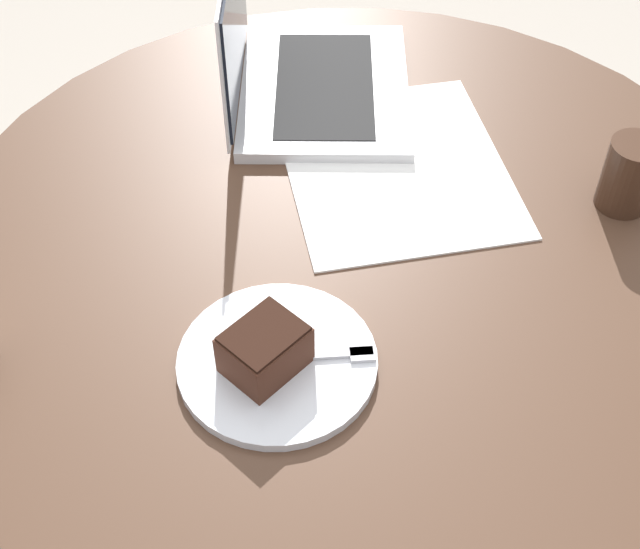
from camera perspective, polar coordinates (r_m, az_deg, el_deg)
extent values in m
plane|color=#B7AD9E|center=(1.75, 1.60, -15.49)|extent=(12.00, 12.00, 0.00)
cylinder|color=#4C3323|center=(1.74, 1.61, -15.34)|extent=(0.52, 0.52, 0.02)
cylinder|color=#4C3323|center=(1.42, 1.92, -8.62)|extent=(0.10, 0.10, 0.71)
cylinder|color=#4C3323|center=(1.14, 2.38, 1.85)|extent=(1.09, 1.09, 0.03)
cube|color=white|center=(1.23, 4.84, 6.90)|extent=(0.41, 0.38, 0.00)
cylinder|color=silver|center=(0.99, -2.75, -5.61)|extent=(0.22, 0.22, 0.01)
cube|color=#472619|center=(0.96, -3.56, -4.86)|extent=(0.11, 0.11, 0.05)
cube|color=black|center=(0.94, -3.64, -3.80)|extent=(0.10, 0.10, 0.00)
cube|color=silver|center=(0.98, -1.53, -5.23)|extent=(0.04, 0.17, 0.00)
cube|color=silver|center=(0.99, 2.73, -4.98)|extent=(0.03, 0.03, 0.00)
cylinder|color=#3D2619|center=(1.20, 19.16, 6.05)|extent=(0.07, 0.07, 0.10)
cube|color=silver|center=(1.35, 0.30, 11.74)|extent=(0.34, 0.27, 0.02)
cube|color=black|center=(1.34, 0.30, 12.08)|extent=(0.27, 0.16, 0.00)
cube|color=silver|center=(1.29, -5.64, 15.68)|extent=(0.32, 0.03, 0.20)
cube|color=black|center=(1.29, -5.45, 15.68)|extent=(0.30, 0.03, 0.19)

